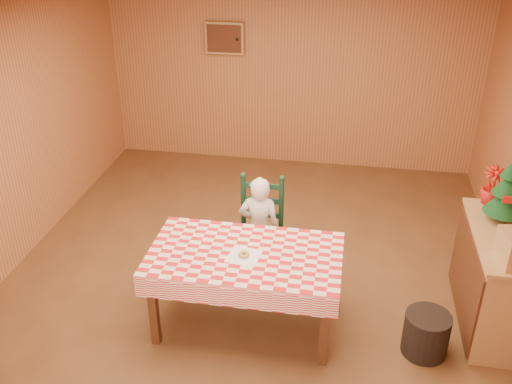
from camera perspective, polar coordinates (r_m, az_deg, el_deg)
ground at (r=5.77m, az=-0.35°, el=-9.29°), size 6.00×6.00×0.00m
cabin_walls at (r=5.38m, az=0.59°, el=9.92°), size 5.10×6.05×2.65m
dining_table at (r=4.91m, az=-1.10°, el=-6.91°), size 1.66×0.96×0.77m
ladder_chair at (r=5.66m, az=0.43°, el=-3.94°), size 0.44×0.40×1.08m
seated_child at (r=5.58m, az=0.33°, el=-3.73°), size 0.41×0.27×1.12m
napkin at (r=4.82m, az=-1.22°, el=-6.43°), size 0.29×0.29×0.00m
donut at (r=4.81m, az=-1.22°, el=-6.25°), size 0.12×0.12×0.03m
shelf_unit at (r=5.48m, az=22.77°, el=-8.06°), size 0.54×1.24×0.93m
christmas_tree at (r=5.33m, az=23.84°, el=0.03°), size 0.34×0.34×0.62m
flower_arrangement at (r=5.62m, az=22.56°, el=0.59°), size 0.24×0.24×0.36m
storage_bin at (r=5.14m, az=16.64°, el=-13.43°), size 0.49×0.49×0.38m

